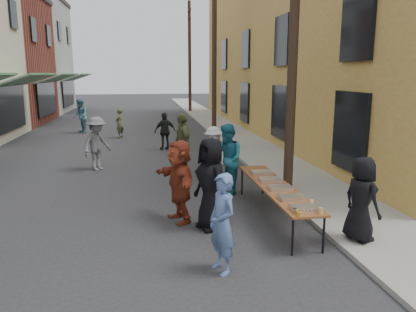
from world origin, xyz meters
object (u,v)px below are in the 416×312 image
object	(u,v)px
catering_tray_sausage	(304,208)
guest_front_c	(227,159)
guest_front_a	(211,184)
server	(361,199)
utility_pole_mid	(214,49)
utility_pole_near	(294,21)
utility_pole_far	(190,58)
serving_table	(275,187)

from	to	relation	value
catering_tray_sausage	guest_front_c	xyz separation A→B (m)	(-0.67, 3.68, 0.15)
guest_front_a	server	bearing A→B (deg)	43.36
guest_front_a	utility_pole_mid	bearing A→B (deg)	148.87
utility_pole_mid	catering_tray_sausage	distance (m)	16.22
utility_pole_near	utility_pole_far	xyz separation A→B (m)	(0.00, 24.00, 0.00)
serving_table	guest_front_a	bearing A→B (deg)	-166.20
utility_pole_mid	server	bearing A→B (deg)	-89.82
utility_pole_near	utility_pole_mid	xyz separation A→B (m)	(0.00, 12.00, 0.00)
guest_front_c	catering_tray_sausage	bearing A→B (deg)	-1.41
utility_pole_near	serving_table	distance (m)	4.46
utility_pole_far	serving_table	size ratio (longest dim) A/B	2.25
utility_pole_near	utility_pole_far	size ratio (longest dim) A/B	1.00
utility_pole_mid	guest_front_a	bearing A→B (deg)	-100.06
utility_pole_near	serving_table	xyz separation A→B (m)	(-1.07, -2.10, -3.79)
utility_pole_mid	serving_table	xyz separation A→B (m)	(-1.07, -14.10, -3.79)
utility_pole_far	catering_tray_sausage	world-z (taller)	utility_pole_far
utility_pole_far	serving_table	xyz separation A→B (m)	(-1.07, -26.10, -3.79)
utility_pole_near	utility_pole_mid	world-z (taller)	same
utility_pole_mid	guest_front_c	bearing A→B (deg)	-98.17
serving_table	server	size ratio (longest dim) A/B	2.51
utility_pole_mid	server	distance (m)	16.13
guest_front_a	server	world-z (taller)	guest_front_a
utility_pole_far	guest_front_a	size ratio (longest dim) A/B	4.70
server	utility_pole_mid	bearing A→B (deg)	-16.76
serving_table	utility_pole_mid	bearing A→B (deg)	85.67
utility_pole_far	catering_tray_sausage	distance (m)	28.02
utility_pole_near	catering_tray_sausage	xyz separation A→B (m)	(-1.07, -3.75, -3.71)
utility_pole_mid	utility_pole_far	bearing A→B (deg)	90.00
serving_table	guest_front_a	world-z (taller)	guest_front_a
utility_pole_near	guest_front_c	bearing A→B (deg)	-177.43
utility_pole_mid	catering_tray_sausage	size ratio (longest dim) A/B	18.00
utility_pole_far	catering_tray_sausage	bearing A→B (deg)	-92.20
utility_pole_near	guest_front_a	bearing A→B (deg)	-136.08
utility_pole_far	guest_front_c	xyz separation A→B (m)	(-1.73, -24.08, -3.56)
utility_pole_near	serving_table	bearing A→B (deg)	-116.88
serving_table	server	bearing A→B (deg)	-55.45
guest_front_c	utility_pole_far	bearing A→B (deg)	164.20
utility_pole_far	server	size ratio (longest dim) A/B	5.64
catering_tray_sausage	utility_pole_mid	bearing A→B (deg)	86.13
utility_pole_mid	guest_front_c	distance (m)	12.71
utility_pole_mid	utility_pole_near	bearing A→B (deg)	-90.00
utility_pole_near	guest_front_a	xyz separation A→B (m)	(-2.57, -2.47, -3.54)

